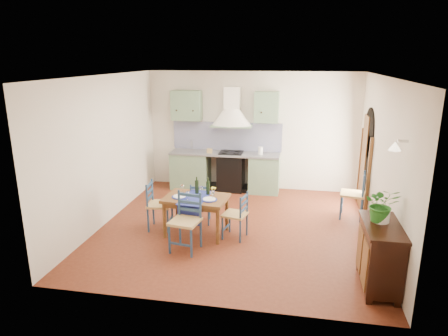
{
  "coord_description": "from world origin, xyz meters",
  "views": [
    {
      "loc": [
        1.05,
        -6.88,
        3.11
      ],
      "look_at": [
        -0.27,
        0.3,
        1.07
      ],
      "focal_mm": 32.0,
      "sensor_mm": 36.0,
      "label": 1
    }
  ],
  "objects": [
    {
      "name": "chair_spare",
      "position": [
        2.23,
        0.89,
        0.49
      ],
      "size": [
        0.51,
        0.51,
        0.95
      ],
      "color": "navy",
      "rests_on": "ground"
    },
    {
      "name": "left_wall",
      "position": [
        -2.5,
        0.0,
        1.4
      ],
      "size": [
        0.04,
        5.0,
        2.8
      ],
      "primitive_type": "cube",
      "color": "beige",
      "rests_on": "ground"
    },
    {
      "name": "sideboard",
      "position": [
        2.26,
        -1.62,
        0.51
      ],
      "size": [
        0.5,
        1.05,
        0.94
      ],
      "color": "black",
      "rests_on": "ground"
    },
    {
      "name": "right_wall",
      "position": [
        2.5,
        0.28,
        1.34
      ],
      "size": [
        0.26,
        5.0,
        2.8
      ],
      "color": "beige",
      "rests_on": "ground"
    },
    {
      "name": "chair_left",
      "position": [
        -1.4,
        -0.3,
        0.47
      ],
      "size": [
        0.46,
        0.46,
        0.91
      ],
      "color": "navy",
      "rests_on": "ground"
    },
    {
      "name": "potted_plant",
      "position": [
        2.24,
        -1.51,
        1.18
      ],
      "size": [
        0.46,
        0.4,
        0.5
      ],
      "primitive_type": "imported",
      "rotation": [
        0.0,
        0.0,
        -0.02
      ],
      "color": "#246A20",
      "rests_on": "sideboard"
    },
    {
      "name": "floor",
      "position": [
        0.0,
        0.0,
        0.0
      ],
      "size": [
        5.0,
        5.0,
        0.0
      ],
      "primitive_type": "plane",
      "color": "#4D1E10",
      "rests_on": "ground"
    },
    {
      "name": "chair_right",
      "position": [
        0.08,
        -0.43,
        0.43
      ],
      "size": [
        0.47,
        0.47,
        0.83
      ],
      "color": "navy",
      "rests_on": "ground"
    },
    {
      "name": "chair_far",
      "position": [
        -0.7,
        0.1,
        0.42
      ],
      "size": [
        0.43,
        0.43,
        0.82
      ],
      "color": "navy",
      "rests_on": "ground"
    },
    {
      "name": "chair_near",
      "position": [
        -0.67,
        -1.02,
        0.5
      ],
      "size": [
        0.52,
        0.52,
        0.97
      ],
      "color": "navy",
      "rests_on": "ground"
    },
    {
      "name": "dining_table",
      "position": [
        -0.65,
        -0.39,
        0.63
      ],
      "size": [
        1.17,
        0.89,
        1.02
      ],
      "color": "brown",
      "rests_on": "ground"
    },
    {
      "name": "back_wall",
      "position": [
        -0.47,
        2.29,
        1.05
      ],
      "size": [
        5.0,
        0.96,
        2.8
      ],
      "color": "beige",
      "rests_on": "ground"
    },
    {
      "name": "ceiling",
      "position": [
        0.0,
        0.0,
        2.8
      ],
      "size": [
        5.0,
        5.0,
        0.01
      ],
      "primitive_type": "cube",
      "color": "white",
      "rests_on": "back_wall"
    }
  ]
}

